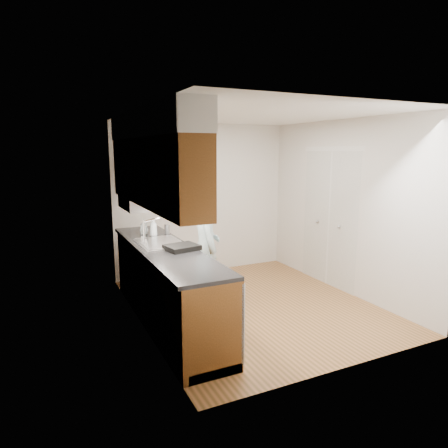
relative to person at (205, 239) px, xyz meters
name	(u,v)px	position (x,y,z in m)	size (l,w,h in m)	color
floor	(253,305)	(0.60, -0.23, -0.94)	(3.50, 3.50, 0.00)	#A56B3E
ceiling	(256,114)	(0.60, -0.23, 1.56)	(3.50, 3.50, 0.00)	white
wall_left	(139,223)	(-0.90, -0.23, 0.31)	(0.02, 3.50, 2.50)	silver
wall_right	(344,207)	(2.10, -0.23, 0.31)	(0.02, 3.50, 2.50)	silver
wall_back	(203,199)	(0.60, 1.52, 0.31)	(3.00, 0.02, 2.50)	silver
counter	(167,283)	(-0.60, -0.23, -0.45)	(0.64, 2.80, 1.30)	brown
upper_cabinets	(151,161)	(-0.73, -0.18, 1.01)	(0.47, 2.80, 1.21)	brown
closet_door	(329,219)	(2.09, 0.07, 0.09)	(0.02, 1.22, 2.05)	silver
floor_mat	(206,306)	(0.00, 0.00, -0.93)	(0.48, 0.82, 0.02)	slate
person	(205,239)	(0.00, 0.00, 0.00)	(0.65, 0.43, 1.84)	#A9C6CD
soap_bottle_a	(153,227)	(-0.57, 0.41, 0.13)	(0.10, 0.10, 0.25)	white
soap_bottle_b	(144,226)	(-0.64, 0.64, 0.10)	(0.09, 0.09, 0.20)	white
soap_bottle_c	(144,228)	(-0.64, 0.64, 0.08)	(0.12, 0.12, 0.15)	white
soda_can	(167,229)	(-0.35, 0.53, 0.06)	(0.06, 0.06, 0.11)	#AF1E33
steel_can	(167,229)	(-0.35, 0.49, 0.07)	(0.07, 0.07, 0.13)	#A5A5AA
dish_rack	(182,247)	(-0.47, -0.44, 0.03)	(0.36, 0.30, 0.06)	black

